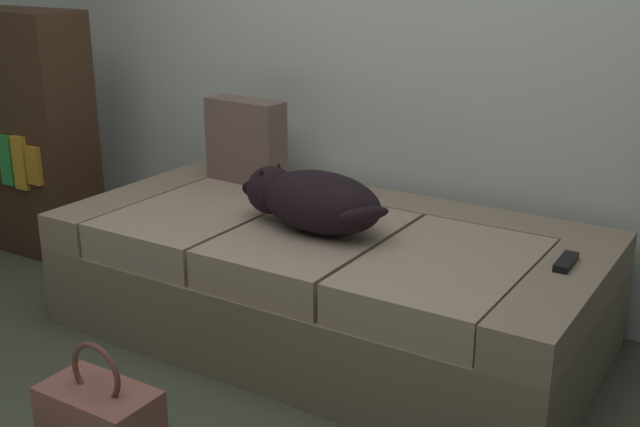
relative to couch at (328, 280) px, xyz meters
name	(u,v)px	position (x,y,z in m)	size (l,w,h in m)	color
couch	(328,280)	(0.00, 0.00, 0.00)	(1.89, 0.96, 0.43)	#85785B
dog_dark	(312,200)	(-0.01, -0.08, 0.32)	(0.62, 0.29, 0.21)	black
tv_remote	(566,262)	(0.82, 0.05, 0.23)	(0.04, 0.15, 0.02)	black
throw_pillow	(246,141)	(-0.56, 0.28, 0.39)	(0.34, 0.12, 0.34)	#7A5F56
handbag	(101,427)	(-0.10, -1.00, -0.09)	(0.32, 0.18, 0.38)	#935949
bookshelf	(33,134)	(-1.61, 0.05, 0.33)	(0.56, 0.30, 1.10)	#452D1D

